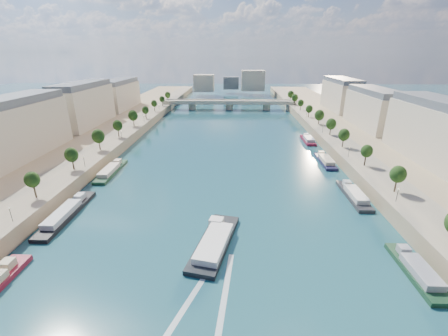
{
  "coord_description": "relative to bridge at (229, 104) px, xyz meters",
  "views": [
    {
      "loc": [
        4.7,
        -35.31,
        46.1
      ],
      "look_at": [
        0.91,
        70.66,
        5.0
      ],
      "focal_mm": 24.0,
      "sensor_mm": 36.0,
      "label": 1
    }
  ],
  "objects": [
    {
      "name": "ground",
      "position": [
        0.0,
        -123.06,
        -5.08
      ],
      "size": [
        700.0,
        700.0,
        0.0
      ],
      "primitive_type": "plane",
      "color": "#0D2D3B",
      "rests_on": "ground"
    },
    {
      "name": "quay_left",
      "position": [
        -72.0,
        -123.06,
        -2.58
      ],
      "size": [
        44.0,
        520.0,
        5.0
      ],
      "primitive_type": "cube",
      "color": "#9E8460",
      "rests_on": "ground"
    },
    {
      "name": "quay_right",
      "position": [
        72.0,
        -123.06,
        -2.58
      ],
      "size": [
        44.0,
        520.0,
        5.0
      ],
      "primitive_type": "cube",
      "color": "#9E8460",
      "rests_on": "ground"
    },
    {
      "name": "pave_left",
      "position": [
        -57.0,
        -123.06,
        -0.03
      ],
      "size": [
        14.0,
        520.0,
        0.1
      ],
      "primitive_type": "cube",
      "color": "gray",
      "rests_on": "quay_left"
    },
    {
      "name": "pave_right",
      "position": [
        57.0,
        -123.06,
        -0.03
      ],
      "size": [
        14.0,
        520.0,
        0.1
      ],
      "primitive_type": "cube",
      "color": "gray",
      "rests_on": "quay_right"
    },
    {
      "name": "trees_left",
      "position": [
        -55.0,
        -121.06,
        5.39
      ],
      "size": [
        4.8,
        268.8,
        8.26
      ],
      "color": "#382B1E",
      "rests_on": "ground"
    },
    {
      "name": "trees_right",
      "position": [
        55.0,
        -113.06,
        5.39
      ],
      "size": [
        4.8,
        268.8,
        8.26
      ],
      "color": "#382B1E",
      "rests_on": "ground"
    },
    {
      "name": "lamps_left",
      "position": [
        -52.5,
        -133.06,
        2.7
      ],
      "size": [
        0.36,
        200.36,
        4.28
      ],
      "color": "black",
      "rests_on": "ground"
    },
    {
      "name": "lamps_right",
      "position": [
        52.5,
        -118.06,
        2.7
      ],
      "size": [
        0.36,
        200.36,
        4.28
      ],
      "color": "black",
      "rests_on": "ground"
    },
    {
      "name": "buildings_left",
      "position": [
        -85.0,
        -111.06,
        11.37
      ],
      "size": [
        16.0,
        226.0,
        23.2
      ],
      "color": "#C3B596",
      "rests_on": "ground"
    },
    {
      "name": "buildings_right",
      "position": [
        85.0,
        -111.06,
        11.37
      ],
      "size": [
        16.0,
        226.0,
        23.2
      ],
      "color": "#C3B596",
      "rests_on": "ground"
    },
    {
      "name": "skyline",
      "position": [
        3.19,
        96.46,
        9.57
      ],
      "size": [
        79.0,
        42.0,
        22.0
      ],
      "color": "#C3B596",
      "rests_on": "ground"
    },
    {
      "name": "bridge",
      "position": [
        0.0,
        0.0,
        0.0
      ],
      "size": [
        112.0,
        12.0,
        8.15
      ],
      "color": "#C1B79E",
      "rests_on": "ground"
    },
    {
      "name": "tour_barge",
      "position": [
        -0.02,
        -194.29,
        -4.15
      ],
      "size": [
        12.62,
        26.66,
        3.63
      ],
      "rotation": [
        0.0,
        0.0,
        -0.21
      ],
      "color": "black",
      "rests_on": "ground"
    },
    {
      "name": "wake",
      "position": [
        -0.02,
        -210.94,
        -5.06
      ],
      "size": [
        13.03,
        26.0,
        0.04
      ],
      "color": "silver",
      "rests_on": "ground"
    },
    {
      "name": "moored_barges_left",
      "position": [
        -45.5,
        -193.14,
        -4.24
      ],
      "size": [
        5.0,
        118.54,
        3.6
      ],
      "color": "#192538",
      "rests_on": "ground"
    },
    {
      "name": "moored_barges_right",
      "position": [
        45.5,
        -167.23,
        -4.24
      ],
      "size": [
        5.0,
        156.85,
        3.6
      ],
      "color": "black",
      "rests_on": "ground"
    }
  ]
}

